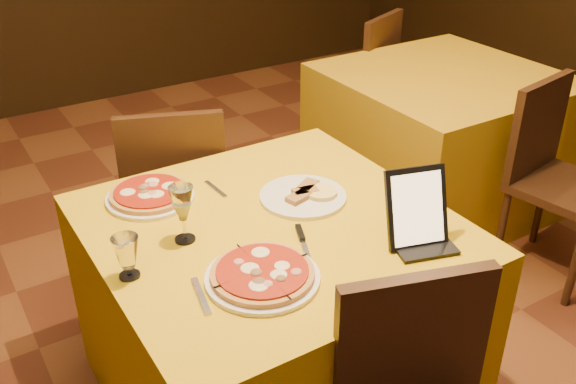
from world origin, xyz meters
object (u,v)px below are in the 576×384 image
chair_main_far (176,194)px  chair_side_far (352,84)px  side_table (439,140)px  wine_glass (183,214)px  pizza_near (262,275)px  main_table (273,314)px  tablet (417,207)px  chair_side_near (567,188)px  pizza_far (150,195)px  water_glass (127,257)px

chair_main_far → chair_side_far: bearing=-132.9°
side_table → chair_side_far: (0.00, 0.79, 0.08)m
chair_side_far → wine_glass: size_ratio=4.79×
pizza_near → wine_glass: size_ratio=1.71×
main_table → tablet: bearing=-45.0°
chair_side_near → wine_glass: (-1.79, 0.09, 0.39)m
chair_side_far → pizza_far: (-1.79, -1.22, 0.31)m
main_table → water_glass: (-0.48, -0.03, 0.44)m
side_table → pizza_far: 1.88m
side_table → chair_side_far: bearing=90.0°
chair_side_near → water_glass: 2.03m
pizza_near → wine_glass: wine_glass is taller
chair_side_far → pizza_far: 2.18m
chair_main_far → tablet: (0.32, -1.15, 0.41)m
chair_side_near → wine_glass: wine_glass is taller
wine_glass → tablet: bearing=-32.3°
chair_side_far → wine_glass: wine_glass is taller
side_table → wine_glass: (-1.79, -0.72, 0.47)m
chair_main_far → pizza_near: bearing=102.1°
chair_side_near → tablet: bearing=-177.2°
chair_side_far → pizza_near: chair_side_far is taller
side_table → chair_side_far: chair_side_far is taller
pizza_near → pizza_far: 0.60m
pizza_near → wine_glass: 0.33m
pizza_far → tablet: 0.90m
side_table → chair_side_far: size_ratio=1.21×
main_table → wine_glass: bearing=168.3°
chair_side_near → water_glass: size_ratio=7.00×
water_glass → chair_main_far: bearing=60.8°
wine_glass → chair_side_near: bearing=-2.9°
wine_glass → chair_main_far: bearing=70.5°
tablet → side_table: bearing=58.4°
pizza_far → wine_glass: size_ratio=1.58×
chair_main_far → water_glass: bearing=82.0°
side_table → wine_glass: 1.98m
side_table → chair_main_far: chair_main_far is taller
pizza_far → water_glass: water_glass is taller
side_table → pizza_far: size_ratio=3.66×
pizza_near → chair_main_far: bearing=80.9°
main_table → chair_main_far: size_ratio=1.21×
chair_side_near → wine_glass: size_ratio=4.79×
water_glass → side_table: bearing=21.9°
chair_side_far → chair_main_far: bearing=1.9°
tablet → chair_side_far: bearing=73.7°
chair_main_far → main_table: bearing=111.2°
tablet → chair_main_far: bearing=121.5°
side_table → water_glass: 2.20m
main_table → tablet: size_ratio=4.51×
chair_side_near → pizza_near: (-1.69, -0.21, 0.31)m
main_table → water_glass: water_glass is taller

